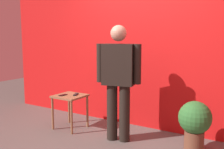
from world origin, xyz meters
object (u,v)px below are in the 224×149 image
Objects in this scene: cell_phone at (63,95)px; tv_remote at (76,94)px; standing_person at (118,77)px; side_table at (70,101)px; potted_plant at (195,122)px.

cell_phone is 0.21m from tv_remote.
standing_person is at bearing -28.14° from tv_remote.
cell_phone is at bearing -138.97° from side_table.
tv_remote reaches higher than side_table.
potted_plant is at bearing 10.72° from standing_person.
potted_plant is (1.07, 0.20, -0.54)m from standing_person.
tv_remote is 0.25× the size of potted_plant.
standing_person is 1.06m from side_table.
side_table is at bearing -162.97° from tv_remote.
tv_remote reaches higher than cell_phone.
standing_person is 0.95m from tv_remote.
tv_remote is (-0.87, 0.08, -0.37)m from standing_person.
side_table is at bearing 48.67° from cell_phone.
cell_phone is at bearing -173.07° from potted_plant.
tv_remote is at bearing 48.09° from cell_phone.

